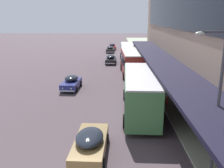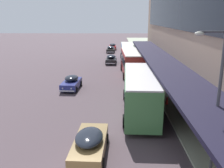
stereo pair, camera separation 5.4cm
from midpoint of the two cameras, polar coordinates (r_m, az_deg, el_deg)
The scene contains 10 objects.
transit_bus_kerbside_front at distance 35.41m, azimuth 4.62°, elevation 5.17°, with size 3.04×9.58×3.37m.
transit_bus_kerbside_rear at distance 46.84m, azimuth 3.70°, elevation 7.42°, with size 2.76×9.94×3.11m.
transit_bus_kerbside_far at distance 21.27m, azimuth 6.41°, elevation -1.47°, with size 3.07×10.24×3.42m.
sedan_far_back at distance 28.86m, azimuth -9.20°, elevation 0.37°, with size 2.02×4.39×1.55m.
sedan_lead_mid at distance 58.86m, azimuth -0.29°, elevation 7.97°, with size 1.97×4.87×1.50m.
sedan_trailing_mid at distance 15.18m, azimuth -5.00°, elevation -13.33°, with size 2.11×4.95×1.56m.
sedan_second_near at distance 64.37m, azimuth 0.17°, elevation 8.59°, with size 1.89×4.54×1.53m.
sedan_trailing_near at distance 44.56m, azimuth -0.18°, elevation 5.72°, with size 1.97×4.77×1.56m.
street_lamp at distance 13.07m, azimuth 22.71°, elevation -2.17°, with size 1.50×0.28×7.27m.
fire_hydrant at distance 23.65m, azimuth 12.55°, elevation -3.76°, with size 0.20×0.40×0.70m.
Camera 2 is at (1.70, -9.80, 7.96)m, focal length 40.00 mm.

